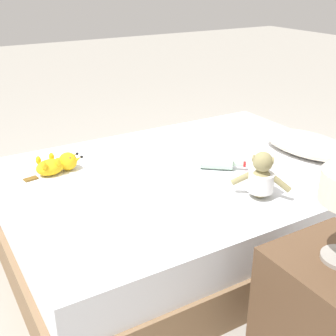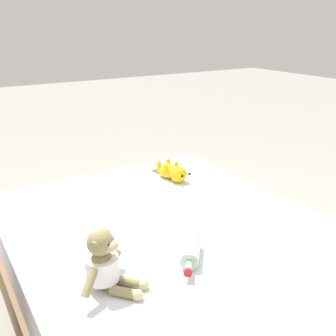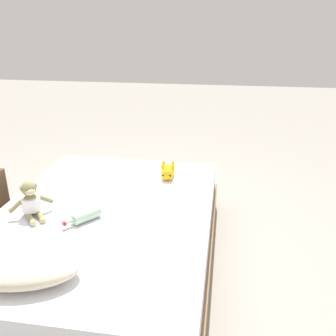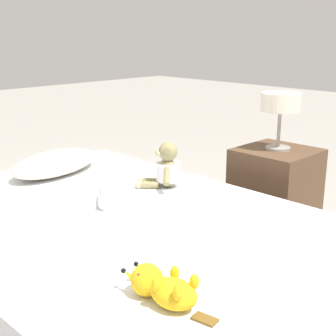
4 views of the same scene
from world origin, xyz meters
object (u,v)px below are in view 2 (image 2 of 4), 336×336
bed (186,280)px  glass_bottle (191,251)px  plush_yellow_creature (172,172)px  plush_monkey (105,265)px

bed → glass_bottle: bearing=62.2°
plush_yellow_creature → glass_bottle: bearing=62.6°
bed → plush_yellow_creature: size_ratio=6.09×
plush_monkey → plush_yellow_creature: bearing=-135.4°
bed → plush_yellow_creature: 0.76m
plush_monkey → glass_bottle: plush_monkey is taller
plush_yellow_creature → glass_bottle: 0.87m
plush_monkey → bed: bearing=-164.5°
plush_monkey → plush_yellow_creature: plush_monkey is taller
bed → plush_monkey: (0.44, 0.12, 0.32)m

